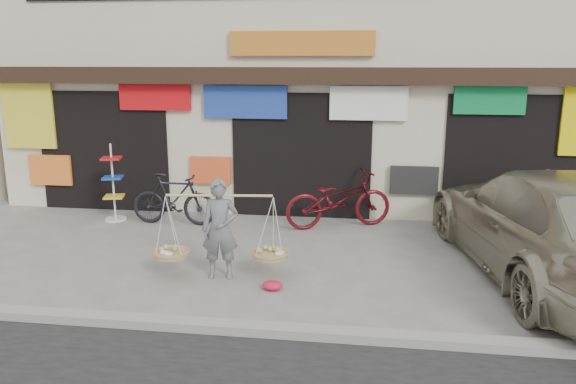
# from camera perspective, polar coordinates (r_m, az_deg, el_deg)

# --- Properties ---
(ground) EXTENTS (70.00, 70.00, 0.00)m
(ground) POSITION_cam_1_polar(r_m,az_deg,el_deg) (9.14, -1.22, -8.39)
(ground) COLOR gray
(ground) RESTS_ON ground
(kerb) EXTENTS (70.00, 0.25, 0.12)m
(kerb) POSITION_cam_1_polar(r_m,az_deg,el_deg) (7.32, -3.77, -13.68)
(kerb) COLOR gray
(kerb) RESTS_ON ground
(shophouse_block) EXTENTS (14.00, 6.32, 7.00)m
(shophouse_block) POSITION_cam_1_polar(r_m,az_deg,el_deg) (14.86, 2.74, 13.57)
(shophouse_block) COLOR beige
(shophouse_block) RESTS_ON ground
(street_vendor) EXTENTS (2.13, 0.73, 1.59)m
(street_vendor) POSITION_cam_1_polar(r_m,az_deg,el_deg) (8.86, -6.90, -4.18)
(street_vendor) COLOR slate
(street_vendor) RESTS_ON ground
(bike_1) EXTENTS (1.83, 0.57, 1.09)m
(bike_1) POSITION_cam_1_polar(r_m,az_deg,el_deg) (11.92, -11.53, -0.70)
(bike_1) COLOR black
(bike_1) RESTS_ON ground
(bike_2) EXTENTS (2.36, 1.54, 1.17)m
(bike_2) POSITION_cam_1_polar(r_m,az_deg,el_deg) (11.52, 5.16, -0.77)
(bike_2) COLOR #4E0D12
(bike_2) RESTS_ON ground
(suv) EXTENTS (3.34, 6.29, 1.74)m
(suv) POSITION_cam_1_polar(r_m,az_deg,el_deg) (9.75, 25.11, -2.91)
(suv) COLOR #A49C84
(suv) RESTS_ON ground
(display_rack) EXTENTS (0.48, 0.48, 1.66)m
(display_rack) POSITION_cam_1_polar(r_m,az_deg,el_deg) (12.54, -17.30, 0.22)
(display_rack) COLOR silver
(display_rack) RESTS_ON ground
(red_bag) EXTENTS (0.31, 0.25, 0.14)m
(red_bag) POSITION_cam_1_polar(r_m,az_deg,el_deg) (8.55, -1.58, -9.46)
(red_bag) COLOR red
(red_bag) RESTS_ON ground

